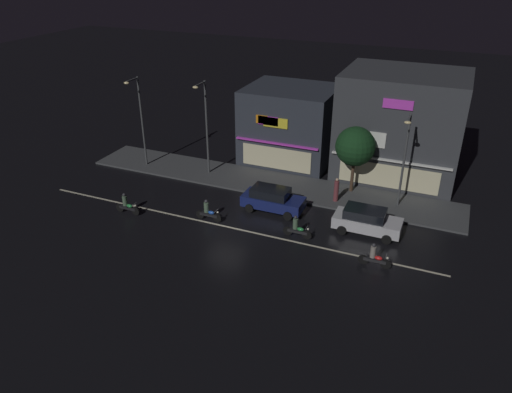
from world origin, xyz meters
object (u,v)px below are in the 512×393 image
motorcycle_opposite_lane (208,212)px  streetlamp_east (405,154)px  motorcycle_lead (127,205)px  parked_car_near_kerb (272,199)px  pedestrian_on_sidewalk (336,190)px  streetlamp_west (140,115)px  traffic_cone (276,203)px  motorcycle_following (374,257)px  streetlamp_mid (205,121)px  motorcycle_trailing_far (297,228)px  parked_car_trailing (367,220)px

motorcycle_opposite_lane → streetlamp_east: bearing=31.4°
motorcycle_lead → parked_car_near_kerb: bearing=-146.7°
pedestrian_on_sidewalk → streetlamp_west: bearing=171.1°
streetlamp_west → motorcycle_opposite_lane: bearing=-33.1°
pedestrian_on_sidewalk → motorcycle_lead: size_ratio=0.94×
traffic_cone → motorcycle_following: bearing=-31.0°
streetlamp_mid → traffic_cone: size_ratio=13.62×
streetlamp_mid → streetlamp_east: streetlamp_mid is taller
streetlamp_west → motorcycle_following: bearing=-18.7°
motorcycle_following → traffic_cone: size_ratio=3.45×
streetlamp_mid → streetlamp_east: size_ratio=1.11×
streetlamp_mid → motorcycle_opposite_lane: bearing=-61.7°
motorcycle_following → motorcycle_trailing_far: same height
streetlamp_mid → motorcycle_following: (14.86, -7.53, -3.90)m
streetlamp_east → motorcycle_opposite_lane: size_ratio=3.54×
motorcycle_opposite_lane → motorcycle_trailing_far: same height
pedestrian_on_sidewalk → motorcycle_lead: (-12.90, -7.23, -0.34)m
streetlamp_west → traffic_cone: streetlamp_west is taller
streetlamp_west → pedestrian_on_sidewalk: bearing=-0.2°
traffic_cone → pedestrian_on_sidewalk: bearing=30.5°
motorcycle_lead → motorcycle_following: (16.96, 0.35, 0.00)m
parked_car_near_kerb → motorcycle_lead: parked_car_near_kerb is taller
streetlamp_west → motorcycle_opposite_lane: (9.12, -5.93, -3.85)m
parked_car_near_kerb → motorcycle_opposite_lane: parked_car_near_kerb is taller
streetlamp_mid → streetlamp_east: 15.03m
streetlamp_west → motorcycle_trailing_far: (15.33, -5.65, -3.85)m
parked_car_trailing → motorcycle_following: parked_car_trailing is taller
streetlamp_west → motorcycle_following: (20.46, -6.93, -3.85)m
motorcycle_following → motorcycle_trailing_far: bearing=-10.1°
streetlamp_mid → traffic_cone: (7.06, -2.85, -4.26)m
pedestrian_on_sidewalk → motorcycle_opposite_lane: pedestrian_on_sidewalk is taller
pedestrian_on_sidewalk → motorcycle_lead: 14.79m
streetlamp_mid → traffic_cone: bearing=-22.0°
streetlamp_west → streetlamp_east: (20.63, 0.81, -0.34)m
motorcycle_lead → streetlamp_mid: bearing=-97.2°
parked_car_trailing → parked_car_near_kerb: bearing=-3.4°
streetlamp_west → parked_car_near_kerb: streetlamp_west is taller
traffic_cone → parked_car_trailing: bearing=-9.3°
streetlamp_mid → motorcycle_following: 17.11m
streetlamp_mid → motorcycle_following: size_ratio=3.94×
motorcycle_opposite_lane → motorcycle_trailing_far: bearing=3.7°
streetlamp_west → pedestrian_on_sidewalk: 16.77m
streetlamp_mid → motorcycle_following: streetlamp_mid is taller
streetlamp_west → streetlamp_mid: bearing=6.1°
motorcycle_lead → traffic_cone: 10.46m
motorcycle_lead → pedestrian_on_sidewalk: bearing=-143.0°
pedestrian_on_sidewalk → parked_car_near_kerb: 4.76m
streetlamp_east → motorcycle_trailing_far: streetlamp_east is taller
streetlamp_mid → motorcycle_trailing_far: streetlamp_mid is taller
motorcycle_lead → motorcycle_opposite_lane: same height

